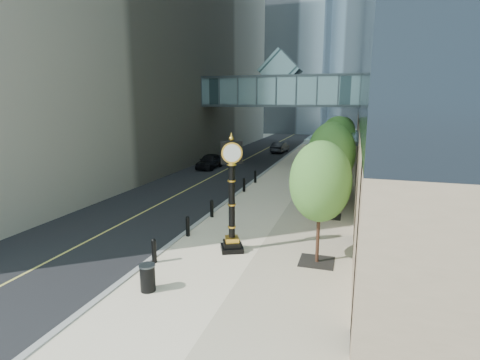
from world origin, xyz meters
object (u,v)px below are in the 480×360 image
at_px(trash_bin, 148,278).
at_px(pedestrian, 324,192).
at_px(street_clock, 232,203).
at_px(car_far, 280,147).
at_px(car_near, 210,161).

relative_size(trash_bin, pedestrian, 0.50).
relative_size(street_clock, trash_bin, 5.57).
bearing_deg(pedestrian, street_clock, 91.46).
bearing_deg(street_clock, trash_bin, -135.93).
bearing_deg(car_far, car_near, 77.59).
distance_m(trash_bin, pedestrian, 13.60).
height_order(street_clock, pedestrian, street_clock).
bearing_deg(car_near, pedestrian, -42.69).
height_order(street_clock, trash_bin, street_clock).
xyz_separation_m(trash_bin, car_far, (-2.70, 37.13, 0.19)).
height_order(trash_bin, car_far, car_far).
height_order(pedestrian, car_near, pedestrian).
bearing_deg(pedestrian, car_far, -50.49).
bearing_deg(street_clock, car_far, 72.93).
height_order(trash_bin, car_near, car_near).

